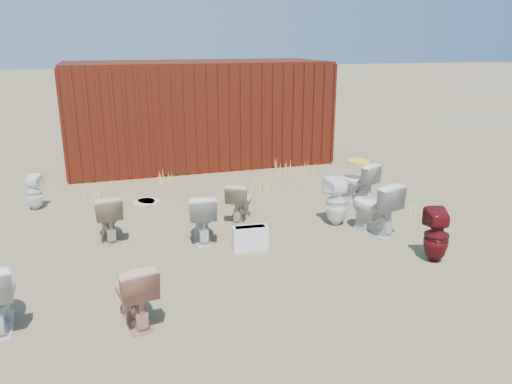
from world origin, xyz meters
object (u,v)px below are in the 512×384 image
object	(u,v)px
toilet_front_c	(202,216)
toilet_front_e	(374,207)
toilet_back_a	(34,192)
toilet_back_beige_right	(240,201)
toilet_front_maroon	(436,236)
toilet_back_beige_left	(108,216)
toilet_front_pink	(134,292)
toilet_back_yellowlid	(357,182)
shipping_container	(198,113)
toilet_back_e	(337,201)
loose_tank	(250,238)

from	to	relation	value
toilet_front_c	toilet_front_e	distance (m)	2.64
toilet_back_a	toilet_back_beige_right	bearing A→B (deg)	171.89
toilet_front_maroon	toilet_back_beige_left	distance (m)	4.69
toilet_front_pink	toilet_back_yellowlid	world-z (taller)	toilet_back_yellowlid
toilet_front_maroon	toilet_back_beige_right	distance (m)	3.13
shipping_container	toilet_front_c	distance (m)	5.14
toilet_back_e	loose_tank	bearing A→B (deg)	13.84
loose_tank	toilet_front_maroon	bearing A→B (deg)	-21.18
shipping_container	toilet_front_e	bearing A→B (deg)	-73.50
shipping_container	loose_tank	distance (m)	5.65
toilet_front_e	toilet_back_e	world-z (taller)	toilet_front_e
toilet_back_a	loose_tank	bearing A→B (deg)	155.22
toilet_front_pink	loose_tank	xyz separation A→B (m)	(1.72, 1.46, -0.18)
toilet_back_e	loose_tank	xyz separation A→B (m)	(-1.63, -0.56, -0.22)
toilet_front_c	toilet_front_maroon	bearing A→B (deg)	155.71
toilet_back_beige_left	toilet_back_yellowlid	distance (m)	4.44
toilet_front_c	loose_tank	world-z (taller)	toilet_front_c
shipping_container	toilet_back_e	xyz separation A→B (m)	(1.24, -4.99, -0.81)
toilet_front_e	loose_tank	xyz separation A→B (m)	(-2.01, -0.06, -0.24)
toilet_back_yellowlid	toilet_back_e	world-z (taller)	toilet_back_e
toilet_back_e	loose_tank	size ratio (longest dim) A/B	1.57
toilet_back_yellowlid	toilet_back_beige_left	bearing A→B (deg)	-18.84
toilet_front_pink	toilet_front_e	distance (m)	4.03
toilet_front_e	toilet_front_c	bearing A→B (deg)	-27.87
toilet_front_e	toilet_back_beige_right	xyz separation A→B (m)	(-1.80, 1.18, -0.09)
toilet_back_beige_left	toilet_back_beige_right	size ratio (longest dim) A/B	1.11
toilet_back_a	toilet_back_e	xyz separation A→B (m)	(4.73, -2.29, 0.08)
shipping_container	toilet_back_beige_right	xyz separation A→B (m)	(-0.18, -4.30, -0.88)
toilet_back_beige_left	toilet_front_pink	bearing A→B (deg)	89.33
toilet_front_e	toilet_back_beige_right	bearing A→B (deg)	-49.97
toilet_front_pink	toilet_back_beige_left	size ratio (longest dim) A/B	0.99
toilet_back_yellowlid	shipping_container	bearing A→B (deg)	-87.39
toilet_front_pink	toilet_back_beige_left	world-z (taller)	toilet_back_beige_left
toilet_front_maroon	toilet_front_e	world-z (taller)	toilet_front_e
shipping_container	toilet_front_e	distance (m)	5.77
shipping_container	toilet_back_yellowlid	xyz separation A→B (m)	(2.12, -4.05, -0.82)
toilet_front_pink	toilet_back_beige_right	xyz separation A→B (m)	(1.93, 2.70, -0.03)
toilet_front_maroon	toilet_back_beige_left	xyz separation A→B (m)	(-4.17, 2.14, -0.01)
toilet_back_beige_right	toilet_back_e	xyz separation A→B (m)	(1.42, -0.68, 0.07)
toilet_front_c	toilet_back_beige_right	size ratio (longest dim) A/B	1.14
toilet_front_pink	toilet_front_c	size ratio (longest dim) A/B	0.96
shipping_container	toilet_back_beige_left	size ratio (longest dim) A/B	8.32
toilet_back_e	loose_tank	distance (m)	1.74
toilet_front_c	toilet_back_beige_left	xyz separation A→B (m)	(-1.33, 0.45, -0.01)
toilet_back_a	toilet_back_beige_left	size ratio (longest dim) A/B	0.88
loose_tank	toilet_back_beige_right	bearing A→B (deg)	85.46
shipping_container	toilet_front_pink	bearing A→B (deg)	-106.73
toilet_back_beige_left	toilet_back_e	bearing A→B (deg)	167.57
toilet_back_a	loose_tank	xyz separation A→B (m)	(3.10, -2.85, -0.14)
shipping_container	toilet_back_a	size ratio (longest dim) A/B	9.45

